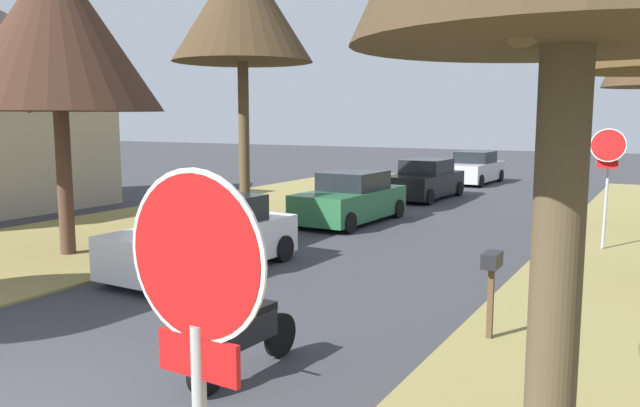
# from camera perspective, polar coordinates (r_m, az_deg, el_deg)

# --- Properties ---
(stop_sign_near) EXTENTS (0.81, 0.07, 2.98)m
(stop_sign_near) POSITION_cam_1_polar(r_m,az_deg,el_deg) (3.05, -10.86, -12.45)
(stop_sign_near) COLOR #9EA0A5
(stop_sign_near) RESTS_ON grass_verge_right
(stop_sign_far) EXTENTS (0.81, 0.59, 2.94)m
(stop_sign_far) POSITION_cam_1_polar(r_m,az_deg,el_deg) (16.88, 24.30, 3.37)
(stop_sign_far) COLOR #9EA0A5
(stop_sign_far) RESTS_ON grass_verge_right
(street_tree_left_mid_a) EXTENTS (4.65, 4.65, 6.95)m
(street_tree_left_mid_a) POSITION_cam_1_polar(r_m,az_deg,el_deg) (16.06, -22.49, 14.03)
(street_tree_left_mid_a) COLOR #4D3427
(street_tree_left_mid_a) RESTS_ON grass_verge_left
(street_tree_left_mid_b) EXTENTS (4.39, 4.39, 8.36)m
(street_tree_left_mid_b) POSITION_cam_1_polar(r_m,az_deg,el_deg) (20.72, -6.99, 17.10)
(street_tree_left_mid_b) COLOR brown
(street_tree_left_mid_b) RESTS_ON grass_verge_left
(parked_sedan_white) EXTENTS (2.08, 4.46, 1.57)m
(parked_sedan_white) POSITION_cam_1_polar(r_m,az_deg,el_deg) (13.69, -10.18, -3.02)
(parked_sedan_white) COLOR white
(parked_sedan_white) RESTS_ON ground
(parked_sedan_green) EXTENTS (2.08, 4.46, 1.57)m
(parked_sedan_green) POSITION_cam_1_polar(r_m,az_deg,el_deg) (19.78, 2.77, 0.38)
(parked_sedan_green) COLOR #28663D
(parked_sedan_green) RESTS_ON ground
(parked_sedan_black) EXTENTS (2.08, 4.46, 1.57)m
(parked_sedan_black) POSITION_cam_1_polar(r_m,az_deg,el_deg) (25.90, 9.33, 2.03)
(parked_sedan_black) COLOR black
(parked_sedan_black) RESTS_ON ground
(parked_sedan_silver) EXTENTS (2.08, 4.46, 1.57)m
(parked_sedan_silver) POSITION_cam_1_polar(r_m,az_deg,el_deg) (32.43, 13.59, 3.04)
(parked_sedan_silver) COLOR #BCBCC1
(parked_sedan_silver) RESTS_ON ground
(parked_motorcycle) EXTENTS (0.60, 2.05, 0.97)m
(parked_motorcycle) POSITION_cam_1_polar(r_m,az_deg,el_deg) (8.30, -6.54, -11.77)
(parked_motorcycle) COLOR black
(parked_motorcycle) RESTS_ON ground
(curbside_mailbox) EXTENTS (0.22, 0.44, 1.27)m
(curbside_mailbox) POSITION_cam_1_polar(r_m,az_deg,el_deg) (9.56, 15.09, -5.79)
(curbside_mailbox) COLOR brown
(curbside_mailbox) RESTS_ON grass_verge_right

